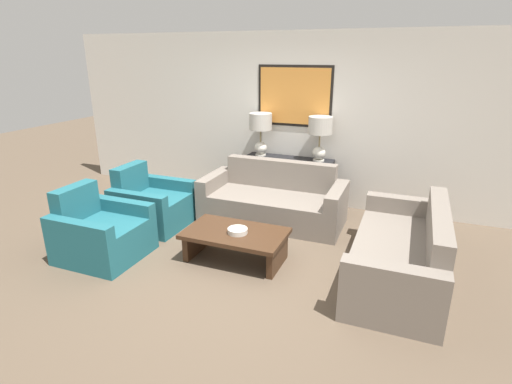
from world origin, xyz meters
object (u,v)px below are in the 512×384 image
object	(u,v)px
table_lamp_left	(261,127)
coffee_table	(235,239)
armchair_near_back_wall	(152,205)
armchair_near_camera	(101,234)
couch_by_back_wall	(273,202)
table_lamp_right	(320,131)
console_table	(288,182)
decorative_bowl	(238,231)
couch_by_side	(402,255)

from	to	relation	value
table_lamp_left	coffee_table	bearing A→B (deg)	-77.10
armchair_near_back_wall	armchair_near_camera	world-z (taller)	same
couch_by_back_wall	armchair_near_camera	bearing A→B (deg)	-130.82
table_lamp_right	armchair_near_camera	distance (m)	3.34
coffee_table	console_table	bearing A→B (deg)	89.49
console_table	decorative_bowl	world-z (taller)	console_table
coffee_table	decorative_bowl	xyz separation A→B (m)	(0.04, -0.03, 0.12)
console_table	couch_by_side	world-z (taller)	couch_by_side
table_lamp_left	armchair_near_back_wall	world-z (taller)	table_lamp_left
couch_by_back_wall	couch_by_side	bearing A→B (deg)	-29.07
table_lamp_right	couch_by_side	distance (m)	2.37
couch_by_back_wall	coffee_table	size ratio (longest dim) A/B	1.72
decorative_bowl	armchair_near_camera	bearing A→B (deg)	-163.30
table_lamp_right	armchair_near_back_wall	bearing A→B (deg)	-143.62
couch_by_back_wall	coffee_table	world-z (taller)	couch_by_back_wall
console_table	table_lamp_left	world-z (taller)	table_lamp_left
armchair_near_camera	decorative_bowl	bearing A→B (deg)	16.70
couch_by_side	couch_by_back_wall	bearing A→B (deg)	150.93
couch_by_back_wall	coffee_table	distance (m)	1.29
table_lamp_right	couch_by_side	xyz separation A→B (m)	(1.34, -1.71, -0.94)
armchair_near_camera	table_lamp_left	bearing A→B (deg)	66.73
table_lamp_left	armchair_near_camera	bearing A→B (deg)	-113.27
table_lamp_right	decorative_bowl	world-z (taller)	table_lamp_right
decorative_bowl	armchair_near_back_wall	size ratio (longest dim) A/B	0.25
couch_by_back_wall	couch_by_side	size ratio (longest dim) A/B	1.00
armchair_near_back_wall	decorative_bowl	bearing A→B (deg)	-18.76
couch_by_back_wall	armchair_near_camera	world-z (taller)	armchair_near_camera
table_lamp_left	couch_by_side	bearing A→B (deg)	-36.82
console_table	armchair_near_camera	distance (m)	2.94
couch_by_side	console_table	bearing A→B (deg)	136.63
console_table	armchair_near_camera	xyz separation A→B (m)	(-1.55, -2.50, -0.10)
console_table	couch_by_back_wall	world-z (taller)	couch_by_back_wall
armchair_near_camera	coffee_table	bearing A→B (deg)	18.21
table_lamp_left	coffee_table	xyz separation A→B (m)	(0.46, -1.99, -0.95)
table_lamp_left	couch_by_side	xyz separation A→B (m)	(2.29, -1.71, -0.94)
console_table	armchair_near_camera	size ratio (longest dim) A/B	1.52
console_table	couch_by_back_wall	distance (m)	0.71
console_table	couch_by_side	distance (m)	2.49
console_table	armchair_near_camera	bearing A→B (deg)	-121.80
console_table	table_lamp_right	distance (m)	0.96
armchair_near_back_wall	armchair_near_camera	size ratio (longest dim) A/B	1.00
table_lamp_right	armchair_near_back_wall	xyz separation A→B (m)	(-2.02, -1.49, -0.93)
table_lamp_left	decorative_bowl	distance (m)	2.24
couch_by_side	coffee_table	distance (m)	1.85
couch_by_back_wall	armchair_near_camera	size ratio (longest dim) A/B	2.22
table_lamp_right	table_lamp_left	bearing A→B (deg)	180.00
couch_by_side	decorative_bowl	size ratio (longest dim) A/B	8.79
console_table	decorative_bowl	distance (m)	2.02
coffee_table	armchair_near_back_wall	size ratio (longest dim) A/B	1.29
console_table	armchair_near_back_wall	bearing A→B (deg)	-136.10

